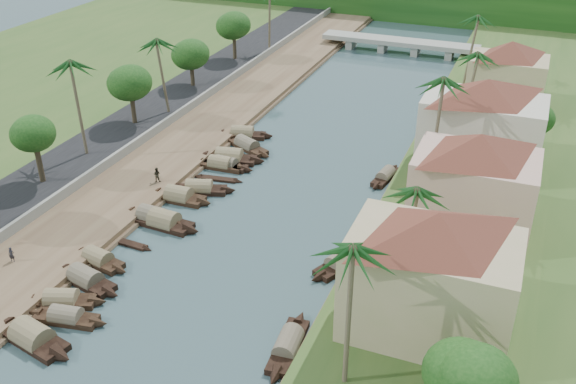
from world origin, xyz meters
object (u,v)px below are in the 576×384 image
at_px(sampan_1, 33,337).
at_px(bridge, 400,43).
at_px(sampan_0, 66,317).
at_px(person_near, 11,255).
at_px(building_near, 431,272).

bearing_deg(sampan_1, bridge, 96.37).
bearing_deg(sampan_0, bridge, 74.58).
relative_size(bridge, sampan_0, 3.80).
relative_size(bridge, person_near, 19.47).
relative_size(bridge, building_near, 1.89).
xyz_separation_m(sampan_0, sampan_1, (-0.85, -2.89, 0.02)).
relative_size(building_near, person_near, 10.32).
xyz_separation_m(building_near, sampan_1, (-27.70, -11.25, -5.96)).
bearing_deg(sampan_0, person_near, 145.42).
distance_m(building_near, sampan_1, 30.48).
bearing_deg(sampan_1, building_near, 34.29).
bearing_deg(person_near, sampan_0, -40.20).
distance_m(bridge, building_near, 76.54).
bearing_deg(sampan_0, building_near, 7.31).
bearing_deg(bridge, person_near, -102.19).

